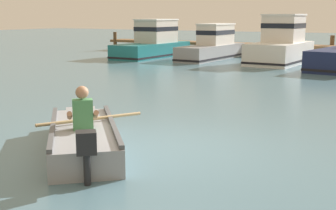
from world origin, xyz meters
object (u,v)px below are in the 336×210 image
(moored_boat_teal, at_px, (153,43))
(moored_boat_white, at_px, (281,45))
(rowboat_with_person, at_px, (83,137))
(moored_boat_grey, at_px, (213,46))

(moored_boat_teal, height_order, moored_boat_white, moored_boat_white)
(moored_boat_teal, distance_m, moored_boat_white, 7.52)
(rowboat_with_person, height_order, moored_boat_grey, moored_boat_grey)
(moored_boat_grey, xyz_separation_m, moored_boat_white, (3.98, -0.56, 0.19))
(moored_boat_teal, xyz_separation_m, moored_boat_white, (7.52, 0.00, 0.11))
(moored_boat_white, bearing_deg, moored_boat_grey, 172.06)
(moored_boat_grey, bearing_deg, moored_boat_white, -7.94)
(moored_boat_grey, relative_size, moored_boat_white, 1.23)
(moored_boat_grey, height_order, moored_boat_white, moored_boat_white)
(rowboat_with_person, bearing_deg, moored_boat_white, 95.06)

